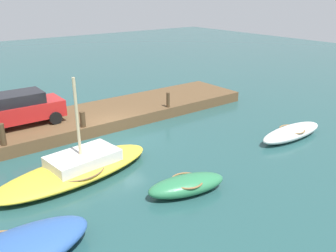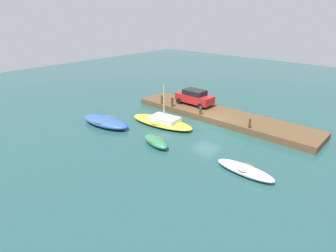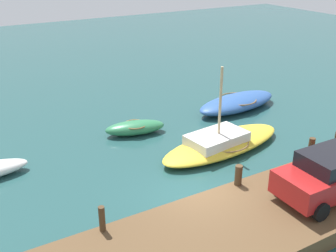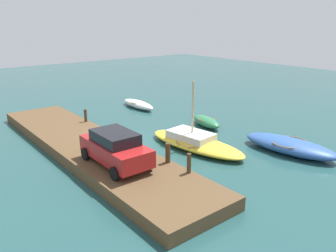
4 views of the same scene
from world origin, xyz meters
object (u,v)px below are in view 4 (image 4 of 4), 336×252
(rowboat_white, at_px, (138,104))
(mooring_post_mid_east, at_px, (168,153))
(mooring_post_east, at_px, (189,163))
(sailboat_yellow, at_px, (195,142))
(mooring_post_west, at_px, (86,115))
(dinghy_green, at_px, (206,122))
(motorboat_blue, at_px, (289,146))
(parked_car, at_px, (115,148))
(mooring_post_mid_west, at_px, (127,136))

(rowboat_white, distance_m, mooring_post_mid_east, 13.69)
(mooring_post_east, bearing_deg, sailboat_yellow, 133.44)
(mooring_post_west, bearing_deg, sailboat_yellow, 25.92)
(dinghy_green, height_order, sailboat_yellow, sailboat_yellow)
(dinghy_green, xyz_separation_m, rowboat_white, (-7.60, -0.82, -0.02))
(motorboat_blue, bearing_deg, mooring_post_east, -101.62)
(mooring_post_west, distance_m, parked_car, 8.03)
(mooring_post_west, bearing_deg, motorboat_blue, 32.96)
(rowboat_white, bearing_deg, mooring_post_east, -24.20)
(sailboat_yellow, xyz_separation_m, mooring_post_east, (3.36, -3.55, 0.72))
(rowboat_white, relative_size, mooring_post_west, 4.84)
(sailboat_yellow, distance_m, mooring_post_west, 8.14)
(dinghy_green, xyz_separation_m, sailboat_yellow, (2.68, -3.64, 0.03))
(rowboat_white, bearing_deg, parked_car, -37.64)
(mooring_post_mid_west, bearing_deg, rowboat_white, 142.57)
(mooring_post_mid_east, bearing_deg, rowboat_white, 152.22)
(mooring_post_mid_west, relative_size, mooring_post_mid_east, 0.79)
(motorboat_blue, xyz_separation_m, mooring_post_mid_west, (-5.94, -7.31, 0.60))
(mooring_post_west, bearing_deg, dinghy_green, 57.28)
(mooring_post_mid_east, bearing_deg, dinghy_green, 122.01)
(mooring_post_west, xyz_separation_m, mooring_post_east, (10.66, 0.00, 0.04))
(motorboat_blue, distance_m, mooring_post_mid_east, 7.66)
(mooring_post_mid_west, height_order, mooring_post_mid_east, mooring_post_mid_east)
(dinghy_green, distance_m, mooring_post_east, 9.42)
(rowboat_white, height_order, mooring_post_east, mooring_post_east)
(rowboat_white, bearing_deg, mooring_post_mid_west, -36.59)
(motorboat_blue, distance_m, parked_car, 10.16)
(mooring_post_mid_east, xyz_separation_m, parked_car, (-1.38, -2.14, 0.38))
(rowboat_white, distance_m, mooring_post_east, 15.07)
(mooring_post_mid_west, height_order, mooring_post_east, mooring_post_east)
(sailboat_yellow, bearing_deg, mooring_post_east, -53.17)
(mooring_post_mid_east, xyz_separation_m, mooring_post_east, (1.55, 0.00, -0.03))
(mooring_post_mid_west, bearing_deg, mooring_post_mid_east, 0.00)
(rowboat_white, height_order, sailboat_yellow, sailboat_yellow)
(motorboat_blue, relative_size, mooring_post_west, 6.58)
(mooring_post_mid_west, distance_m, parked_car, 3.25)
(rowboat_white, height_order, parked_car, parked_car)
(parked_car, bearing_deg, dinghy_green, 109.05)
(mooring_post_mid_east, bearing_deg, mooring_post_west, 180.00)
(mooring_post_mid_east, relative_size, mooring_post_east, 1.06)
(mooring_post_west, xyz_separation_m, mooring_post_mid_west, (5.34, 0.00, -0.04))
(sailboat_yellow, bearing_deg, dinghy_green, 119.74)
(mooring_post_mid_east, distance_m, parked_car, 2.58)
(dinghy_green, distance_m, mooring_post_mid_east, 8.51)
(mooring_post_west, height_order, parked_car, parked_car)
(dinghy_green, height_order, mooring_post_west, mooring_post_west)
(mooring_post_mid_west, bearing_deg, motorboat_blue, 50.93)
(mooring_post_mid_east, bearing_deg, motorboat_blue, 73.50)
(dinghy_green, relative_size, rowboat_white, 0.76)
(dinghy_green, bearing_deg, mooring_post_east, -36.44)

